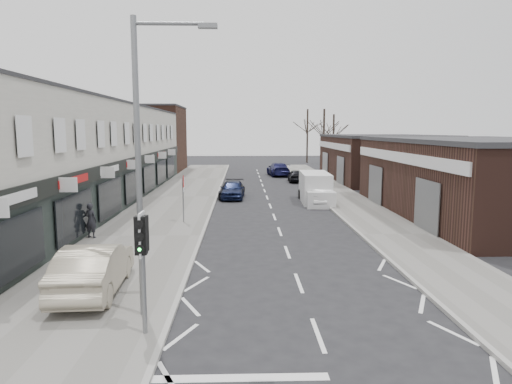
{
  "coord_description": "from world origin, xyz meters",
  "views": [
    {
      "loc": [
        -1.93,
        -13.03,
        5.21
      ],
      "look_at": [
        -1.35,
        6.13,
        2.6
      ],
      "focal_mm": 32.0,
      "sensor_mm": 36.0,
      "label": 1
    }
  ],
  "objects": [
    {
      "name": "white_van",
      "position": [
        3.35,
        19.47,
        1.02
      ],
      "size": [
        2.13,
        5.59,
        2.15
      ],
      "rotation": [
        0.0,
        0.0,
        -0.04
      ],
      "color": "white",
      "rests_on": "ground"
    },
    {
      "name": "parked_car_left_a",
      "position": [
        -2.66,
        21.55,
        0.69
      ],
      "size": [
        1.83,
        4.14,
        1.38
      ],
      "primitive_type": "imported",
      "rotation": [
        0.0,
        0.0,
        -0.05
      ],
      "color": "#141C3E",
      "rests_on": "ground"
    },
    {
      "name": "shop_terrace_left",
      "position": [
        -13.5,
        19.5,
        3.55
      ],
      "size": [
        8.0,
        41.0,
        7.1
      ],
      "primitive_type": "cube",
      "color": "beige",
      "rests_on": "ground"
    },
    {
      "name": "sedan_on_pavement",
      "position": [
        -6.62,
        1.04,
        0.9
      ],
      "size": [
        1.91,
        4.8,
        1.56
      ],
      "primitive_type": "imported",
      "rotation": [
        0.0,
        0.0,
        3.2
      ],
      "color": "#A49983",
      "rests_on": "pavement_left"
    },
    {
      "name": "parked_car_right_a",
      "position": [
        3.5,
        18.58,
        0.68
      ],
      "size": [
        1.45,
        4.14,
        1.36
      ],
      "primitive_type": "imported",
      "rotation": [
        0.0,
        0.0,
        3.14
      ],
      "color": "silver",
      "rests_on": "ground"
    },
    {
      "name": "tree_far_b",
      "position": [
        11.5,
        54.0,
        0.0
      ],
      "size": [
        3.6,
        3.6,
        7.5
      ],
      "primitive_type": null,
      "color": "#382D26",
      "rests_on": "ground"
    },
    {
      "name": "right_unit_near",
      "position": [
        12.5,
        14.0,
        2.25
      ],
      "size": [
        10.0,
        18.0,
        4.5
      ],
      "primitive_type": "cube",
      "color": "#3B211B",
      "rests_on": "ground"
    },
    {
      "name": "pavement_right",
      "position": [
        5.75,
        22.0,
        0.06
      ],
      "size": [
        3.5,
        64.0,
        0.12
      ],
      "primitive_type": "cube",
      "color": "slate",
      "rests_on": "ground"
    },
    {
      "name": "pavement_left",
      "position": [
        -6.75,
        22.0,
        0.06
      ],
      "size": [
        5.5,
        64.0,
        0.12
      ],
      "primitive_type": "cube",
      "color": "slate",
      "rests_on": "ground"
    },
    {
      "name": "parked_car_right_b",
      "position": [
        3.5,
        32.62,
        0.64
      ],
      "size": [
        1.65,
        3.8,
        1.28
      ],
      "primitive_type": "imported",
      "rotation": [
        0.0,
        0.0,
        3.1
      ],
      "color": "black",
      "rests_on": "ground"
    },
    {
      "name": "ground",
      "position": [
        0.0,
        0.0,
        0.0
      ],
      "size": [
        160.0,
        160.0,
        0.0
      ],
      "primitive_type": "plane",
      "color": "black",
      "rests_on": "ground"
    },
    {
      "name": "right_unit_far",
      "position": [
        12.5,
        34.0,
        2.25
      ],
      "size": [
        10.0,
        16.0,
        4.5
      ],
      "primitive_type": "cube",
      "color": "#3B211B",
      "rests_on": "ground"
    },
    {
      "name": "tree_far_c",
      "position": [
        8.5,
        60.0,
        0.0
      ],
      "size": [
        3.6,
        3.6,
        8.5
      ],
      "primitive_type": null,
      "color": "#382D26",
      "rests_on": "ground"
    },
    {
      "name": "tree_far_a",
      "position": [
        9.0,
        48.0,
        0.0
      ],
      "size": [
        3.6,
        3.6,
        8.0
      ],
      "primitive_type": null,
      "color": "#382D26",
      "rests_on": "ground"
    },
    {
      "name": "street_lamp",
      "position": [
        -4.53,
        -0.8,
        4.62
      ],
      "size": [
        2.23,
        0.22,
        8.0
      ],
      "color": "slate",
      "rests_on": "pavement_left"
    },
    {
      "name": "parked_car_right_c",
      "position": [
        2.2,
        38.98,
        0.75
      ],
      "size": [
        2.57,
        5.35,
        1.5
      ],
      "primitive_type": "imported",
      "rotation": [
        0.0,
        0.0,
        3.23
      ],
      "color": "#151541",
      "rests_on": "ground"
    },
    {
      "name": "traffic_light",
      "position": [
        -4.4,
        -2.02,
        2.41
      ],
      "size": [
        0.28,
        0.6,
        3.1
      ],
      "color": "slate",
      "rests_on": "pavement_left"
    },
    {
      "name": "pedestrian",
      "position": [
        -9.12,
        8.43,
        0.96
      ],
      "size": [
        0.71,
        0.59,
        1.67
      ],
      "primitive_type": "imported",
      "rotation": [
        0.0,
        0.0,
        2.78
      ],
      "color": "black",
      "rests_on": "pavement_left"
    },
    {
      "name": "parked_car_left_b",
      "position": [
        -2.71,
        22.08,
        0.64
      ],
      "size": [
        2.1,
        4.54,
        1.29
      ],
      "primitive_type": "imported",
      "rotation": [
        0.0,
        0.0,
        -0.07
      ],
      "color": "black",
      "rests_on": "ground"
    },
    {
      "name": "warning_sign",
      "position": [
        -5.16,
        12.0,
        2.2
      ],
      "size": [
        0.12,
        0.8,
        2.7
      ],
      "color": "slate",
      "rests_on": "pavement_left"
    },
    {
      "name": "brick_block_far",
      "position": [
        -13.5,
        45.0,
        4.0
      ],
      "size": [
        8.0,
        10.0,
        8.0
      ],
      "primitive_type": "cube",
      "color": "#41251B",
      "rests_on": "ground"
    }
  ]
}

